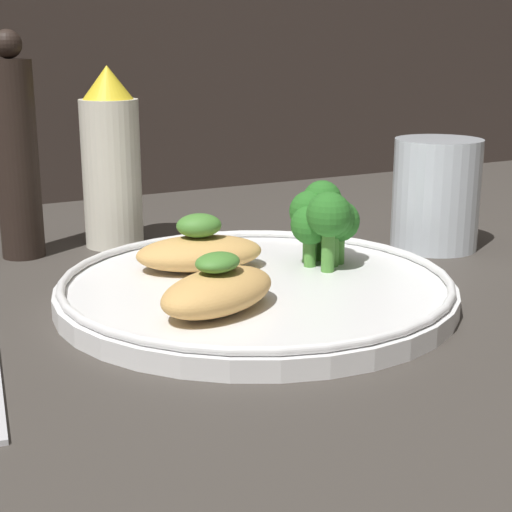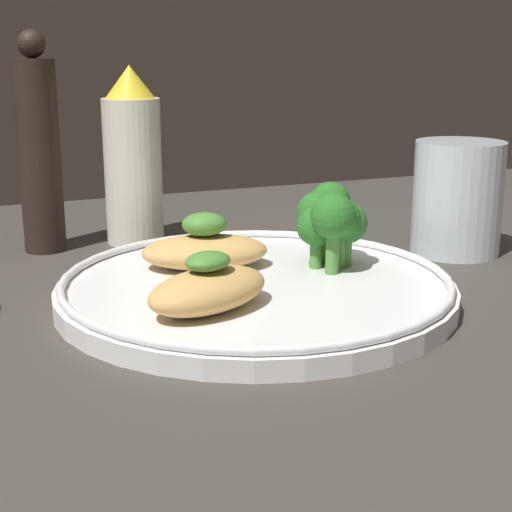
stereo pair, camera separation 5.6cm
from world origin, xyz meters
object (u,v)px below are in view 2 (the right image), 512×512
at_px(plate, 256,288).
at_px(drinking_glass, 457,198).
at_px(broccoli_bunch, 331,219).
at_px(pepper_grinder, 39,151).
at_px(sauce_bottle, 133,160).

bearing_deg(plate, drinking_glass, 15.51).
relative_size(plate, broccoli_bunch, 4.50).
bearing_deg(broccoli_bunch, drinking_glass, 16.40).
distance_m(plate, pepper_grinder, 0.25).
xyz_separation_m(plate, broccoli_bunch, (0.07, 0.02, 0.04)).
xyz_separation_m(broccoli_bunch, sauce_bottle, (-0.11, 0.19, 0.03)).
xyz_separation_m(sauce_bottle, drinking_glass, (0.26, -0.15, -0.03)).
bearing_deg(drinking_glass, broccoli_bunch, -163.60).
bearing_deg(plate, broccoli_bunch, 13.55).
bearing_deg(plate, pepper_grinder, 120.72).
xyz_separation_m(plate, sauce_bottle, (-0.04, 0.21, 0.07)).
distance_m(plate, drinking_glass, 0.23).
distance_m(broccoli_bunch, pepper_grinder, 0.27).
relative_size(broccoli_bunch, drinking_glass, 0.65).
relative_size(broccoli_bunch, sauce_bottle, 0.39).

